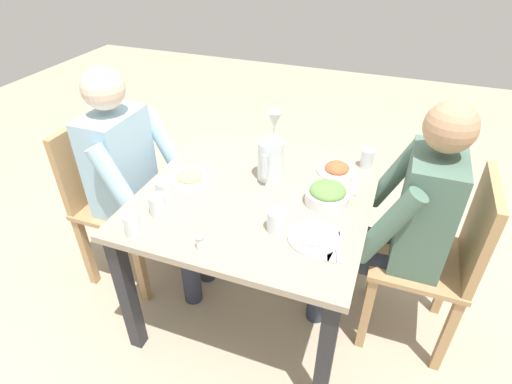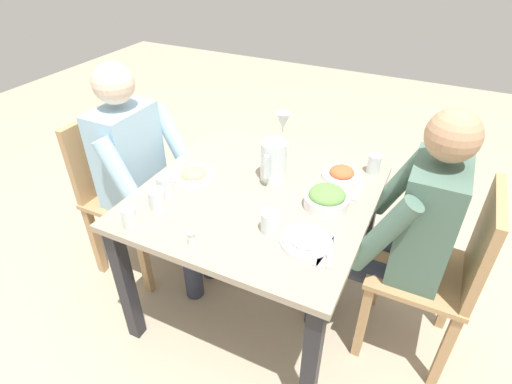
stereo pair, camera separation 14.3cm
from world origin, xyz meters
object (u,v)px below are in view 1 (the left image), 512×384
Objects in this scene: diner_near at (138,178)px; plate_rice_curry at (337,169)px; wine_glass at (274,122)px; diner_far at (399,218)px; plate_yoghurt at (314,237)px; chair_near at (109,194)px; water_glass_near_right at (164,192)px; water_glass_far_right at (276,221)px; water_pitcher at (271,160)px; salt_shaker at (200,242)px; water_glass_center at (132,225)px; water_glass_far_left at (367,158)px; dining_table at (256,211)px; water_glass_near_left at (158,205)px; chair_far at (442,256)px; plate_fries at (190,177)px; salad_bowl at (327,195)px.

diner_near is 0.96m from plate_rice_curry.
diner_far is at bearing 62.94° from wine_glass.
diner_near is 6.07× the size of plate_yoghurt.
diner_far reaches higher than chair_near.
water_glass_far_right is at bearing 88.53° from water_glass_near_right.
water_pitcher is 0.31m from wine_glass.
salt_shaker is at bearing -63.34° from plate_yoghurt.
wine_glass is 3.63× the size of salt_shaker.
diner_near is at bearing -103.94° from water_glass_far_right.
water_glass_far_right is 0.84× the size of water_glass_near_right.
water_glass_center reaches higher than salt_shaker.
diner_near is at bearing -123.50° from water_glass_near_right.
plate_rice_curry is (-0.32, 1.11, 0.21)m from chair_near.
plate_rice_curry reaches higher than plate_yoghurt.
wine_glass reaches higher than water_glass_far_right.
salt_shaker is (0.80, -0.49, -0.02)m from water_glass_far_left.
dining_table is at bearing 91.80° from diner_near.
water_glass_near_left is 0.09m from water_glass_near_right.
water_glass_far_left is (-0.30, -0.39, 0.24)m from chair_far.
chair_far is at bearing 52.15° from water_glass_far_left.
plate_fries is at bearing 176.97° from water_glass_center.
chair_far reaches higher than plate_rice_curry.
water_glass_center is (0.14, -0.02, -0.00)m from water_glass_near_left.
diner_near is 6.08× the size of wine_glass.
chair_far is (-0.11, 1.63, 0.00)m from chair_near.
salt_shaker is (0.50, -0.68, 0.07)m from diner_far.
water_glass_center is (0.72, -0.65, 0.03)m from plate_rice_curry.
water_glass_far_right is (0.51, -0.14, 0.03)m from plate_rice_curry.
plate_yoghurt is 0.67m from plate_fries.
diner_far is at bearing 94.50° from chair_near.
water_glass_far_right is 0.55m from water_glass_center.
plate_yoghurt is (0.31, -0.30, 0.06)m from diner_far.
diner_far reaches higher than wine_glass.
water_glass_near_left reaches higher than plate_yoghurt.
chair_near is at bearing -110.58° from water_glass_near_right.
salad_bowl is 0.69m from water_glass_near_right.
chair_near is 8.50× the size of water_glass_near_right.
salt_shaker is at bearing 93.04° from water_glass_center.
chair_far is at bearing 90.00° from diner_far.
diner_near is 6.42× the size of plate_rice_curry.
chair_far is 10.07× the size of water_glass_near_left.
diner_near is 6.04× the size of plate_fries.
water_pitcher reaches higher than plate_rice_curry.
diner_near reaches higher than salt_shaker.
plate_fries is (0.30, -0.62, -0.00)m from plate_rice_curry.
water_glass_near_left is (0.32, -0.63, 0.00)m from salad_bowl.
diner_near reaches higher than dining_table.
water_pitcher is 0.47m from plate_yoghurt.
water_glass_near_left is at bearing -47.11° from plate_rice_curry.
wine_glass is (-0.72, 0.26, 0.10)m from water_glass_near_left.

